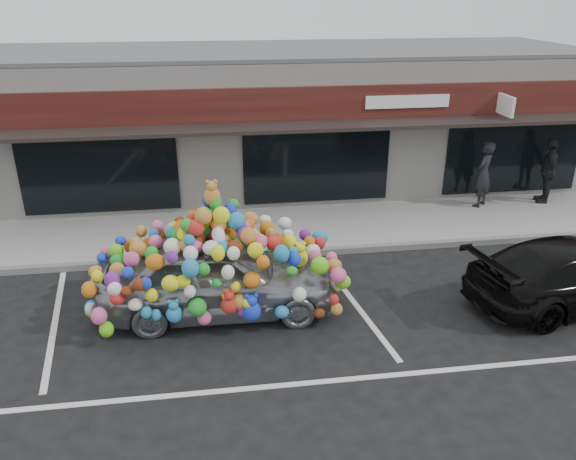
{
  "coord_description": "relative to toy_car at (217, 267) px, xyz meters",
  "views": [
    {
      "loc": [
        0.0,
        -9.72,
        6.04
      ],
      "look_at": [
        1.59,
        1.4,
        1.18
      ],
      "focal_mm": 35.0,
      "sensor_mm": 36.0,
      "label": 1
    }
  ],
  "objects": [
    {
      "name": "pedestrian_a",
      "position": [
        7.75,
        4.53,
        0.13
      ],
      "size": [
        0.83,
        0.82,
        1.93
      ],
      "primitive_type": "imported",
      "rotation": [
        0.0,
        0.0,
        3.9
      ],
      "color": "black",
      "rests_on": "sidewalk"
    },
    {
      "name": "kerb",
      "position": [
        -0.0,
        2.26,
        -0.91
      ],
      "size": [
        26.0,
        0.18,
        0.16
      ],
      "primitive_type": "cube",
      "color": "slate",
      "rests_on": "ground"
    },
    {
      "name": "lane_line",
      "position": [
        2.0,
        -2.54,
        -0.98
      ],
      "size": [
        14.0,
        0.12,
        0.01
      ],
      "primitive_type": "cube",
      "color": "silver",
      "rests_on": "ground"
    },
    {
      "name": "ground",
      "position": [
        -0.0,
        -0.24,
        -0.98
      ],
      "size": [
        90.0,
        90.0,
        0.0
      ],
      "primitive_type": "plane",
      "color": "black",
      "rests_on": "ground"
    },
    {
      "name": "pedestrian_c",
      "position": [
        9.8,
        4.6,
        0.13
      ],
      "size": [
        1.22,
        0.81,
        1.93
      ],
      "primitive_type": "imported",
      "rotation": [
        0.0,
        0.0,
        4.38
      ],
      "color": "black",
      "rests_on": "sidewalk"
    },
    {
      "name": "toy_car",
      "position": [
        0.0,
        0.0,
        0.0
      ],
      "size": [
        3.37,
        5.02,
        2.91
      ],
      "rotation": [
        0.0,
        0.0,
        1.55
      ],
      "color": "#B3B8BE",
      "rests_on": "ground"
    },
    {
      "name": "sidewalk",
      "position": [
        -0.0,
        3.76,
        -0.91
      ],
      "size": [
        26.0,
        3.0,
        0.15
      ],
      "primitive_type": "cube",
      "color": "gray",
      "rests_on": "ground"
    },
    {
      "name": "shop_building",
      "position": [
        -0.0,
        8.2,
        1.18
      ],
      "size": [
        24.0,
        7.2,
        4.31
      ],
      "color": "white",
      "rests_on": "ground"
    },
    {
      "name": "parking_stripe_mid",
      "position": [
        2.8,
        -0.04,
        -0.98
      ],
      "size": [
        0.73,
        4.37,
        0.01
      ],
      "primitive_type": "cube",
      "rotation": [
        0.0,
        0.0,
        0.14
      ],
      "color": "silver",
      "rests_on": "ground"
    },
    {
      "name": "parking_stripe_left",
      "position": [
        -3.2,
        -0.04,
        -0.98
      ],
      "size": [
        0.73,
        4.37,
        0.01
      ],
      "primitive_type": "cube",
      "rotation": [
        0.0,
        0.0,
        0.14
      ],
      "color": "silver",
      "rests_on": "ground"
    },
    {
      "name": "black_sedan",
      "position": [
        7.28,
        -0.69,
        -0.31
      ],
      "size": [
        2.65,
        4.88,
        1.34
      ],
      "primitive_type": "imported",
      "rotation": [
        0.0,
        0.0,
        1.74
      ],
      "color": "black",
      "rests_on": "ground"
    }
  ]
}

